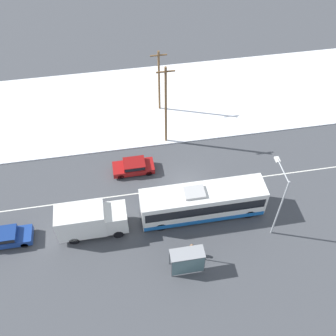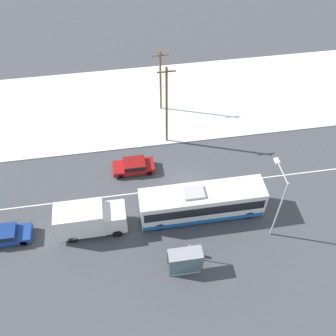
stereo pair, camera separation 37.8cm
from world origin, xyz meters
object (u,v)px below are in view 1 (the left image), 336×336
(bus_shelter, at_px, (188,261))
(utility_pole_snowlot, at_px, (159,80))
(parked_car_near_truck, at_px, (4,237))
(utility_pole_roadside, at_px, (166,106))
(city_bus, at_px, (203,202))
(sedan_car, at_px, (134,166))
(pedestrian_at_stop, at_px, (192,248))
(streetlamp, at_px, (279,196))
(box_truck, at_px, (90,220))

(bus_shelter, height_order, utility_pole_snowlot, utility_pole_snowlot)
(parked_car_near_truck, distance_m, utility_pole_roadside, 19.27)
(parked_car_near_truck, bearing_deg, bus_shelter, -19.54)
(city_bus, distance_m, utility_pole_snowlot, 15.68)
(city_bus, distance_m, bus_shelter, 5.98)
(sedan_car, relative_size, bus_shelter, 1.49)
(sedan_car, bearing_deg, pedestrian_at_stop, 110.17)
(streetlamp, bearing_deg, bus_shelter, -160.28)
(streetlamp, xyz_separation_m, utility_pole_roadside, (-7.36, 12.50, 0.32))
(pedestrian_at_stop, distance_m, bus_shelter, 1.71)
(utility_pole_snowlot, bearing_deg, utility_pole_roadside, -91.54)
(pedestrian_at_stop, relative_size, utility_pole_snowlot, 0.20)
(box_truck, relative_size, streetlamp, 0.84)
(box_truck, distance_m, parked_car_near_truck, 7.59)
(city_bus, relative_size, pedestrian_at_stop, 7.09)
(box_truck, relative_size, parked_car_near_truck, 1.32)
(pedestrian_at_stop, xyz_separation_m, streetlamp, (7.51, 1.50, 3.64))
(parked_car_near_truck, xyz_separation_m, utility_pole_snowlot, (16.04, 15.51, 3.30))
(pedestrian_at_stop, xyz_separation_m, utility_pole_snowlot, (0.29, 19.44, 3.09))
(sedan_car, bearing_deg, box_truck, 55.38)
(city_bus, xyz_separation_m, utility_pole_roadside, (-1.69, 9.98, 3.24))
(bus_shelter, bearing_deg, utility_pole_snowlot, 87.42)
(box_truck, relative_size, utility_pole_snowlot, 0.78)
(pedestrian_at_stop, height_order, streetlamp, streetlamp)
(box_truck, xyz_separation_m, pedestrian_at_stop, (8.22, -3.80, -0.75))
(parked_car_near_truck, xyz_separation_m, pedestrian_at_stop, (15.75, -3.94, 0.21))
(bus_shelter, relative_size, streetlamp, 0.39)
(bus_shelter, distance_m, utility_pole_roadside, 15.78)
(pedestrian_at_stop, bearing_deg, city_bus, 65.51)
(city_bus, xyz_separation_m, pedestrian_at_stop, (-1.83, -4.02, -0.72))
(box_truck, bearing_deg, city_bus, 1.28)
(city_bus, distance_m, utility_pole_roadside, 10.63)
(streetlamp, distance_m, utility_pole_snowlot, 19.35)
(bus_shelter, bearing_deg, streetlamp, 19.72)
(sedan_car, distance_m, utility_pole_snowlot, 10.59)
(city_bus, distance_m, box_truck, 10.05)
(box_truck, distance_m, streetlamp, 16.15)
(bus_shelter, distance_m, utility_pole_snowlot, 21.02)
(parked_car_near_truck, relative_size, pedestrian_at_stop, 2.90)
(city_bus, bearing_deg, pedestrian_at_stop, -114.49)
(utility_pole_snowlot, bearing_deg, box_truck, -118.54)
(box_truck, distance_m, bus_shelter, 9.19)
(pedestrian_at_stop, height_order, utility_pole_snowlot, utility_pole_snowlot)
(city_bus, height_order, parked_car_near_truck, city_bus)
(sedan_car, relative_size, utility_pole_snowlot, 0.53)
(sedan_car, distance_m, pedestrian_at_stop, 10.92)
(bus_shelter, bearing_deg, utility_pole_roadside, 87.06)
(city_bus, relative_size, bus_shelter, 4.03)
(box_truck, height_order, utility_pole_snowlot, utility_pole_snowlot)
(box_truck, height_order, streetlamp, streetlamp)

